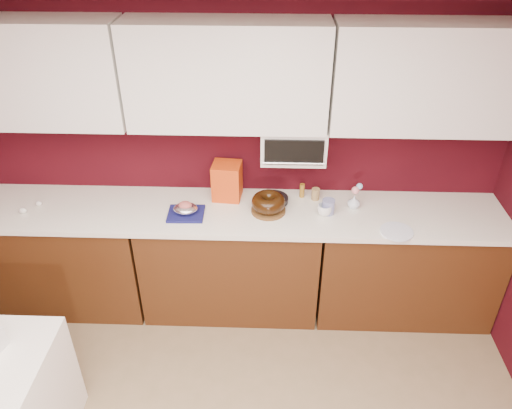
{
  "coord_description": "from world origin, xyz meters",
  "views": [
    {
      "loc": [
        0.3,
        -1.06,
        2.91
      ],
      "look_at": [
        0.2,
        1.84,
        1.02
      ],
      "focal_mm": 35.0,
      "sensor_mm": 36.0,
      "label": 1
    }
  ],
  "objects_px": {
    "pandoro_box": "(227,181)",
    "flower_vase": "(354,201)",
    "coffee_mug": "(325,209)",
    "foil_ham_nest": "(186,208)",
    "bundt_cake": "(268,202)",
    "blue_jar": "(328,207)",
    "toaster_oven": "(293,142)"
  },
  "relations": [
    {
      "from": "pandoro_box",
      "to": "coffee_mug",
      "type": "bearing_deg",
      "value": -11.34
    },
    {
      "from": "toaster_oven",
      "to": "flower_vase",
      "type": "height_order",
      "value": "toaster_oven"
    },
    {
      "from": "foil_ham_nest",
      "to": "flower_vase",
      "type": "relative_size",
      "value": 1.56
    },
    {
      "from": "foil_ham_nest",
      "to": "coffee_mug",
      "type": "height_order",
      "value": "coffee_mug"
    },
    {
      "from": "foil_ham_nest",
      "to": "pandoro_box",
      "type": "relative_size",
      "value": 0.61
    },
    {
      "from": "pandoro_box",
      "to": "blue_jar",
      "type": "distance_m",
      "value": 0.77
    },
    {
      "from": "foil_ham_nest",
      "to": "flower_vase",
      "type": "bearing_deg",
      "value": 6.6
    },
    {
      "from": "coffee_mug",
      "to": "flower_vase",
      "type": "xyz_separation_m",
      "value": [
        0.22,
        0.1,
        0.01
      ]
    },
    {
      "from": "foil_ham_nest",
      "to": "bundt_cake",
      "type": "bearing_deg",
      "value": 6.2
    },
    {
      "from": "coffee_mug",
      "to": "blue_jar",
      "type": "relative_size",
      "value": 0.91
    },
    {
      "from": "blue_jar",
      "to": "flower_vase",
      "type": "distance_m",
      "value": 0.21
    },
    {
      "from": "bundt_cake",
      "to": "coffee_mug",
      "type": "bearing_deg",
      "value": -3.47
    },
    {
      "from": "bundt_cake",
      "to": "blue_jar",
      "type": "relative_size",
      "value": 2.24
    },
    {
      "from": "foil_ham_nest",
      "to": "pandoro_box",
      "type": "distance_m",
      "value": 0.38
    },
    {
      "from": "bundt_cake",
      "to": "foil_ham_nest",
      "type": "height_order",
      "value": "bundt_cake"
    },
    {
      "from": "blue_jar",
      "to": "flower_vase",
      "type": "bearing_deg",
      "value": 22.01
    },
    {
      "from": "pandoro_box",
      "to": "blue_jar",
      "type": "height_order",
      "value": "pandoro_box"
    },
    {
      "from": "bundt_cake",
      "to": "pandoro_box",
      "type": "xyz_separation_m",
      "value": [
        -0.31,
        0.19,
        0.06
      ]
    },
    {
      "from": "toaster_oven",
      "to": "blue_jar",
      "type": "xyz_separation_m",
      "value": [
        0.26,
        -0.17,
        -0.42
      ]
    },
    {
      "from": "toaster_oven",
      "to": "pandoro_box",
      "type": "xyz_separation_m",
      "value": [
        -0.48,
        0.02,
        -0.33
      ]
    },
    {
      "from": "toaster_oven",
      "to": "flower_vase",
      "type": "distance_m",
      "value": 0.63
    },
    {
      "from": "foil_ham_nest",
      "to": "blue_jar",
      "type": "bearing_deg",
      "value": 3.48
    },
    {
      "from": "toaster_oven",
      "to": "bundt_cake",
      "type": "distance_m",
      "value": 0.46
    },
    {
      "from": "bundt_cake",
      "to": "blue_jar",
      "type": "distance_m",
      "value": 0.43
    },
    {
      "from": "toaster_oven",
      "to": "pandoro_box",
      "type": "height_order",
      "value": "toaster_oven"
    },
    {
      "from": "bundt_cake",
      "to": "pandoro_box",
      "type": "distance_m",
      "value": 0.37
    },
    {
      "from": "blue_jar",
      "to": "pandoro_box",
      "type": "bearing_deg",
      "value": 165.61
    },
    {
      "from": "toaster_oven",
      "to": "pandoro_box",
      "type": "relative_size",
      "value": 1.61
    },
    {
      "from": "bundt_cake",
      "to": "coffee_mug",
      "type": "relative_size",
      "value": 2.48
    },
    {
      "from": "pandoro_box",
      "to": "flower_vase",
      "type": "xyz_separation_m",
      "value": [
        0.93,
        -0.11,
        -0.09
      ]
    },
    {
      "from": "pandoro_box",
      "to": "coffee_mug",
      "type": "distance_m",
      "value": 0.75
    },
    {
      "from": "coffee_mug",
      "to": "foil_ham_nest",
      "type": "bearing_deg",
      "value": -177.7
    }
  ]
}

